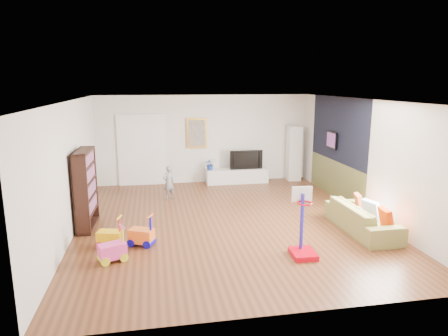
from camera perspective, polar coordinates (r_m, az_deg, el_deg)
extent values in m
cube|color=brown|center=(9.06, 0.45, -7.65)|extent=(6.50, 7.50, 0.00)
cube|color=white|center=(8.54, 0.49, 9.66)|extent=(6.50, 7.50, 0.00)
cube|color=silver|center=(12.35, -2.78, 4.13)|extent=(6.50, 0.00, 2.70)
cube|color=white|center=(5.19, 8.27, -7.35)|extent=(6.50, 0.00, 2.70)
cube|color=white|center=(8.71, -21.03, -0.06)|extent=(0.00, 7.50, 2.70)
cube|color=white|center=(9.83, 19.43, 1.37)|extent=(0.00, 7.50, 2.70)
cube|color=black|center=(10.97, 15.96, 5.30)|extent=(0.01, 3.20, 1.70)
cube|color=brown|center=(11.20, 15.56, -1.57)|extent=(0.01, 3.20, 1.00)
cube|color=white|center=(12.26, -11.58, 2.41)|extent=(1.45, 0.06, 2.10)
cube|color=gold|center=(12.26, -3.93, 4.99)|extent=(0.62, 0.06, 0.92)
cube|color=#7F3F8C|center=(11.16, 15.12, 3.90)|extent=(0.04, 0.56, 0.46)
cube|color=silver|center=(12.42, 1.85, -1.11)|extent=(1.91, 0.49, 0.45)
cube|color=silver|center=(12.85, 9.94, 2.09)|extent=(0.42, 0.42, 1.73)
cube|color=black|center=(9.00, -19.17, -2.87)|extent=(0.34, 1.16, 1.69)
imported|color=olive|center=(8.89, 19.15, -6.77)|extent=(0.78, 1.99, 0.58)
cube|color=#B50012|center=(7.27, 11.41, -7.73)|extent=(0.46, 0.55, 1.26)
cube|color=yellow|center=(7.91, -16.01, -8.80)|extent=(0.51, 0.38, 0.61)
cube|color=orange|center=(7.86, -11.75, -8.70)|extent=(0.54, 0.45, 0.61)
cube|color=#F640A2|center=(7.32, -15.71, -10.54)|extent=(0.53, 0.43, 0.61)
imported|color=slate|center=(10.73, -7.91, -2.07)|extent=(0.40, 0.35, 0.91)
imported|color=black|center=(12.37, 3.09, 1.27)|extent=(1.02, 0.14, 0.59)
imported|color=navy|center=(12.19, -1.96, 0.58)|extent=(0.33, 0.29, 0.37)
cube|color=#BF2F00|center=(8.49, 22.15, -6.70)|extent=(0.16, 0.42, 0.41)
cube|color=white|center=(8.95, 20.28, -5.60)|extent=(0.21, 0.41, 0.40)
cube|color=#AB4724|center=(9.40, 18.73, -4.66)|extent=(0.19, 0.38, 0.37)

